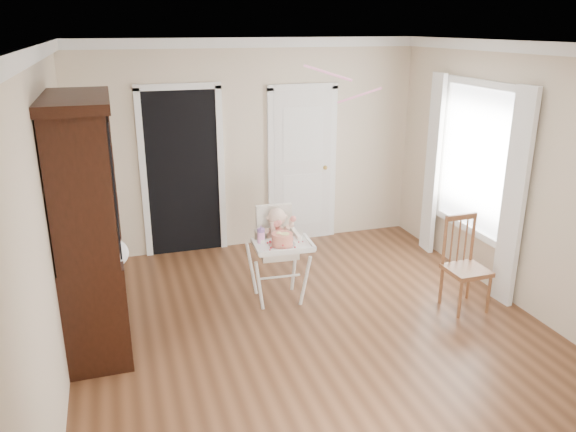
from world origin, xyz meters
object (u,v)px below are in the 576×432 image
object	(u,v)px
high_chair	(278,244)
china_cabinet	(89,226)
dining_chair	(465,267)
sippy_cup	(261,235)
cake	(282,239)

from	to	relation	value
high_chair	china_cabinet	xyz separation A→B (m)	(-1.83, -0.29, 0.50)
dining_chair	sippy_cup	bearing A→B (deg)	161.91
cake	dining_chair	distance (m)	1.93
china_cabinet	high_chair	bearing A→B (deg)	9.04
cake	china_cabinet	world-z (taller)	china_cabinet
sippy_cup	dining_chair	distance (m)	2.15
high_chair	cake	size ratio (longest dim) A/B	3.82
cake	china_cabinet	distance (m)	1.85
china_cabinet	cake	bearing A→B (deg)	1.53
cake	sippy_cup	bearing A→B (deg)	145.99
sippy_cup	china_cabinet	bearing A→B (deg)	-173.81
china_cabinet	sippy_cup	bearing A→B (deg)	6.19
sippy_cup	dining_chair	bearing A→B (deg)	-17.25
high_chair	sippy_cup	world-z (taller)	high_chair
high_chair	cake	world-z (taller)	high_chair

